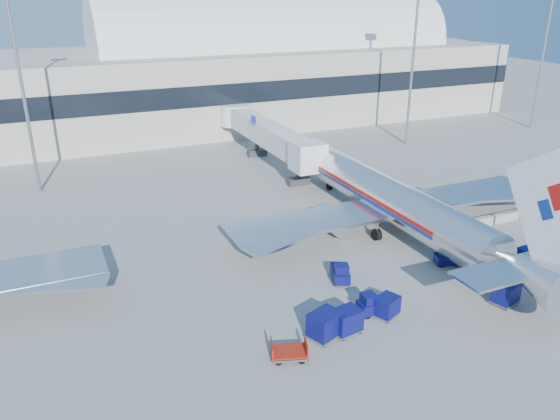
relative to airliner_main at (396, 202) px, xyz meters
name	(u,v)px	position (x,y,z in m)	size (l,w,h in m)	color
ground	(323,273)	(-10.00, -4.51, -2.93)	(260.00, 260.00, 0.00)	gray
terminal	(71,86)	(-23.60, 51.46, 4.60)	(170.00, 28.15, 21.00)	#B2AA9E
airliner_main	(396,202)	(0.00, 0.00, 0.00)	(32.00, 37.26, 12.07)	silver
jetbridge_near	(263,131)	(-2.40, 26.30, 1.00)	(4.40, 27.50, 6.25)	silver
mast_west	(17,56)	(-30.00, 25.49, 11.87)	(2.00, 1.20, 22.60)	slate
mast_east	(415,39)	(20.00, 25.49, 11.87)	(2.00, 1.20, 22.60)	slate
mast_far_east	(547,34)	(45.00, 25.49, 11.87)	(2.00, 1.20, 22.60)	slate
barrier_near	(479,222)	(8.00, -2.51, -2.48)	(3.00, 0.55, 0.90)	#9E9E96
barrier_mid	(505,217)	(11.30, -2.51, -2.48)	(3.00, 0.55, 0.90)	#9E9E96
barrier_far	(530,212)	(14.60, -2.51, -2.48)	(3.00, 0.55, 0.90)	#9E9E96
tug_lead	(374,304)	(-9.52, -11.10, -2.20)	(2.50, 1.36, 1.59)	#0A0B4B
tug_right	(447,257)	(0.08, -7.39, -2.27)	(2.44, 1.72, 1.44)	#0A0B4B
tug_left	(340,273)	(-9.38, -6.20, -2.20)	(2.03, 2.73, 1.60)	#0A0B4B
cart_train_a	(387,306)	(-8.95, -11.86, -2.11)	(2.12, 1.91, 1.52)	#0A0B4B
cart_train_b	(346,321)	(-12.51, -12.39, -2.01)	(2.16, 1.78, 1.72)	#0A0B4B
cart_train_c	(325,325)	(-14.07, -12.31, -1.93)	(2.55, 2.26, 1.86)	#0A0B4B
cart_solo_near	(506,293)	(-0.20, -13.96, -2.04)	(2.20, 1.90, 1.66)	#0A0B4B
cart_solo_far	(530,257)	(5.90, -10.48, -2.03)	(1.98, 1.55, 1.69)	#0A0B4B
cart_open_red	(289,353)	(-17.06, -13.34, -2.50)	(2.58, 2.17, 0.59)	slate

